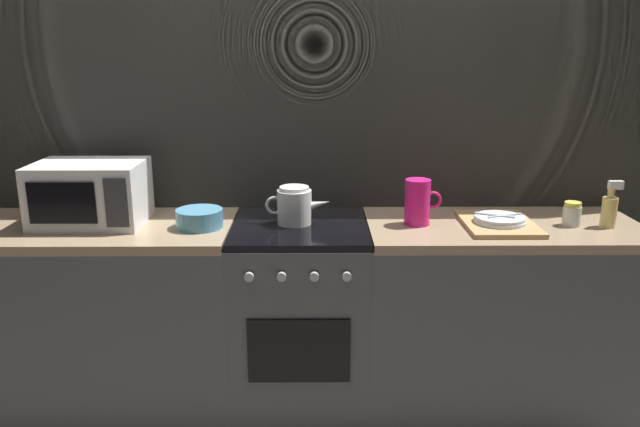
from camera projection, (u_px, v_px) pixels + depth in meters
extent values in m
plane|color=#6B6054|center=(301.00, 406.00, 2.95)|extent=(8.00, 8.00, 0.00)
cube|color=#B2AD9E|center=(301.00, 145.00, 2.94)|extent=(3.60, 0.05, 2.40)
cube|color=silver|center=(301.00, 145.00, 2.92)|extent=(3.58, 0.01, 2.39)
cube|color=#515459|center=(103.00, 324.00, 2.83)|extent=(1.20, 0.60, 0.86)
cube|color=#9E8466|center=(94.00, 229.00, 2.71)|extent=(1.20, 0.60, 0.04)
cube|color=#4C4C51|center=(301.00, 322.00, 2.83)|extent=(0.60, 0.60, 0.87)
cube|color=black|center=(300.00, 228.00, 2.71)|extent=(0.59, 0.59, 0.03)
cube|color=black|center=(299.00, 351.00, 2.53)|extent=(0.42, 0.01, 0.28)
cylinder|color=#B7B7BC|center=(249.00, 277.00, 2.43)|extent=(0.04, 0.02, 0.04)
cylinder|color=#B7B7BC|center=(282.00, 277.00, 2.43)|extent=(0.04, 0.02, 0.04)
cylinder|color=#B7B7BC|center=(314.00, 277.00, 2.44)|extent=(0.04, 0.02, 0.04)
cylinder|color=#B7B7BC|center=(347.00, 277.00, 2.44)|extent=(0.04, 0.02, 0.04)
cube|color=#515459|center=(497.00, 323.00, 2.84)|extent=(1.20, 0.60, 0.86)
cube|color=#9E8466|center=(505.00, 228.00, 2.72)|extent=(1.20, 0.60, 0.04)
cube|color=white|center=(90.00, 193.00, 2.70)|extent=(0.46, 0.34, 0.27)
cube|color=black|center=(62.00, 203.00, 2.53)|extent=(0.28, 0.01, 0.17)
cube|color=#333338|center=(116.00, 203.00, 2.53)|extent=(0.09, 0.01, 0.21)
cylinder|color=white|center=(294.00, 207.00, 2.71)|extent=(0.15, 0.15, 0.15)
cylinder|color=white|center=(294.00, 188.00, 2.68)|extent=(0.13, 0.13, 0.02)
cone|color=white|center=(320.00, 204.00, 2.70)|extent=(0.10, 0.04, 0.05)
torus|color=white|center=(275.00, 205.00, 2.70)|extent=(0.08, 0.01, 0.08)
cylinder|color=teal|center=(200.00, 218.00, 2.66)|extent=(0.20, 0.20, 0.08)
cylinder|color=#E5197A|center=(417.00, 202.00, 2.68)|extent=(0.11, 0.11, 0.20)
torus|color=#E5197A|center=(433.00, 200.00, 2.68)|extent=(0.08, 0.01, 0.08)
cube|color=tan|center=(498.00, 224.00, 2.69)|extent=(0.30, 0.40, 0.02)
cylinder|color=silver|center=(500.00, 221.00, 2.67)|extent=(0.22, 0.22, 0.01)
cylinder|color=silver|center=(500.00, 218.00, 2.66)|extent=(0.21, 0.21, 0.01)
cylinder|color=silver|center=(505.00, 215.00, 2.66)|extent=(0.16, 0.07, 0.01)
cube|color=silver|center=(495.00, 215.00, 2.67)|extent=(0.16, 0.09, 0.00)
cylinder|color=silver|center=(572.00, 216.00, 2.69)|extent=(0.08, 0.08, 0.08)
cylinder|color=#D8D14C|center=(573.00, 204.00, 2.67)|extent=(0.07, 0.07, 0.02)
cylinder|color=#E5CC72|center=(609.00, 212.00, 2.66)|extent=(0.06, 0.06, 0.13)
cylinder|color=#E5CC72|center=(611.00, 193.00, 2.64)|extent=(0.03, 0.03, 0.04)
cube|color=white|center=(616.00, 185.00, 2.63)|extent=(0.06, 0.02, 0.04)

